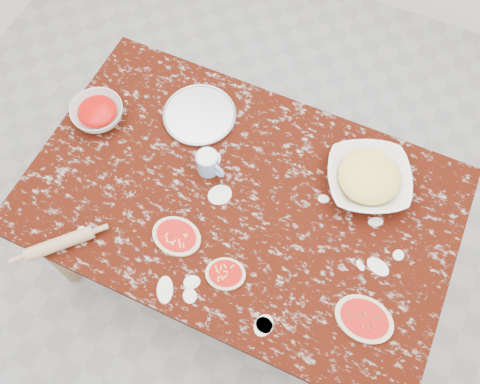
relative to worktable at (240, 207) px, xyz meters
name	(u,v)px	position (x,y,z in m)	size (l,w,h in m)	color
ground	(240,260)	(0.00, 0.00, -0.67)	(4.00, 4.00, 0.00)	gray
worktable	(240,207)	(0.00, 0.00, 0.00)	(1.60, 1.00, 0.75)	black
pizza_tray	(200,115)	(-0.30, 0.27, 0.09)	(0.29, 0.29, 0.01)	#B2B2B7
sauce_bowl	(98,113)	(-0.67, 0.09, 0.12)	(0.21, 0.21, 0.07)	white
cheese_bowl	(368,179)	(0.41, 0.25, 0.12)	(0.31, 0.31, 0.08)	white
flour_mug	(208,163)	(-0.16, 0.06, 0.13)	(0.12, 0.08, 0.10)	#81A8DC
pizza_left	(177,236)	(-0.14, -0.24, 0.09)	(0.19, 0.15, 0.02)	beige
pizza_mid	(225,274)	(0.08, -0.29, 0.09)	(0.17, 0.16, 0.02)	beige
pizza_right	(364,319)	(0.57, -0.24, 0.09)	(0.21, 0.16, 0.02)	beige
rolling_pin	(60,243)	(-0.50, -0.44, 0.11)	(0.05, 0.05, 0.24)	tan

